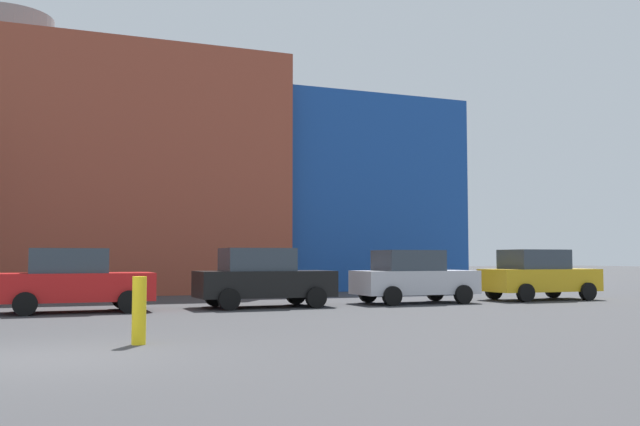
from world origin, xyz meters
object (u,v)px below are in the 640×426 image
Objects in this scene: parked_car_5 at (538,275)px; bollard_yellow_0 at (139,310)px; parked_car_3 at (263,278)px; parked_car_4 at (413,277)px; parked_car_2 at (75,280)px.

parked_car_5 reaches higher than bollard_yellow_0.
parked_car_5 is at bearing 0.00° from parked_car_3.
parked_car_4 reaches higher than bollard_yellow_0.
parked_car_5 is (10.14, 0.00, 0.00)m from parked_car_3.
parked_car_2 reaches higher than bollard_yellow_0.
bollard_yellow_0 is (-14.74, -7.99, -0.30)m from parked_car_5.
parked_car_3 is at bearing 180.00° from parked_car_4.
parked_car_5 is (5.02, 0.00, 0.02)m from parked_car_4.
parked_car_4 is at bearing -180.00° from parked_car_5.
parked_car_3 is at bearing 60.07° from bollard_yellow_0.
parked_car_2 is 5.33m from parked_car_3.
parked_car_3 reaches higher than parked_car_2.
parked_car_3 is 9.23m from bollard_yellow_0.
bollard_yellow_0 is (0.73, -7.99, -0.28)m from parked_car_2.
parked_car_5 is 3.53× the size of bollard_yellow_0.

